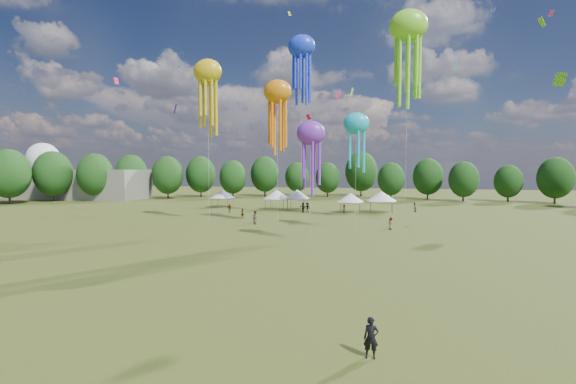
# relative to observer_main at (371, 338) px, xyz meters

# --- Properties ---
(ground) EXTENTS (300.00, 300.00, 0.00)m
(ground) POSITION_rel_observer_main_xyz_m (-8.69, 2.25, -0.87)
(ground) COLOR #384416
(ground) RESTS_ON ground
(observer_main) EXTENTS (0.67, 0.47, 1.75)m
(observer_main) POSITION_rel_observer_main_xyz_m (0.00, 0.00, 0.00)
(observer_main) COLOR black
(observer_main) RESTS_ON ground
(spectator_near) EXTENTS (1.18, 1.17, 1.93)m
(spectator_near) POSITION_rel_observer_main_xyz_m (-16.94, 37.43, 0.09)
(spectator_near) COLOR gray
(spectator_near) RESTS_ON ground
(spectators_far) EXTENTS (34.77, 23.71, 1.82)m
(spectators_far) POSITION_rel_observer_main_xyz_m (-8.73, 52.51, -0.02)
(spectators_far) COLOR gray
(spectators_far) RESTS_ON ground
(festival_tents) EXTENTS (38.45, 9.77, 4.01)m
(festival_tents) POSITION_rel_observer_main_xyz_m (-13.38, 58.33, 2.09)
(festival_tents) COLOR #47474C
(festival_tents) RESTS_ON ground
(show_kites) EXTENTS (33.52, 25.30, 31.33)m
(show_kites) POSITION_rel_observer_main_xyz_m (-7.24, 40.57, 20.94)
(show_kites) COLOR orange
(show_kites) RESTS_ON ground
(small_kites) EXTENTS (79.54, 54.26, 40.56)m
(small_kites) POSITION_rel_observer_main_xyz_m (-6.38, 43.18, 32.34)
(small_kites) COLOR orange
(small_kites) RESTS_ON ground
(treeline) EXTENTS (201.57, 95.24, 13.43)m
(treeline) POSITION_rel_observer_main_xyz_m (-12.55, 64.77, 5.67)
(treeline) COLOR #38281C
(treeline) RESTS_ON ground
(hangar) EXTENTS (40.00, 12.00, 8.00)m
(hangar) POSITION_rel_observer_main_xyz_m (-80.69, 74.25, 3.13)
(hangar) COLOR gray
(hangar) RESTS_ON ground
(radome) EXTENTS (9.00, 9.00, 16.00)m
(radome) POSITION_rel_observer_main_xyz_m (-96.69, 80.25, 9.11)
(radome) COLOR white
(radome) RESTS_ON ground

